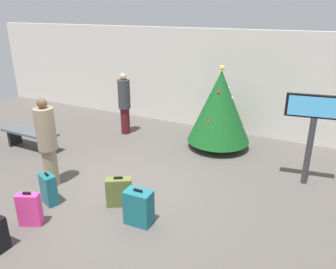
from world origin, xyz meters
name	(u,v)px	position (x,y,z in m)	size (l,w,h in m)	color
ground_plane	(125,190)	(0.00, 0.00, 0.00)	(16.00, 16.00, 0.00)	#514C47
back_wall	(206,80)	(0.00, 4.23, 1.41)	(16.00, 0.20, 2.83)	beige
holiday_tree	(220,107)	(0.89, 2.89, 1.08)	(1.56, 1.56, 2.08)	#4C3319
flight_info_kiosk	(314,121)	(3.07, 1.94, 1.33)	(1.10, 0.26, 1.84)	#333338
waiting_bench	(30,135)	(-3.25, 0.61, 0.36)	(1.58, 0.44, 0.48)	#4C5159
traveller_0	(47,141)	(-1.44, -0.46, 0.94)	(0.52, 0.52, 1.79)	gray
traveller_1	(124,102)	(-1.78, 2.65, 0.90)	(0.47, 0.47, 1.71)	#4C1419
suitcase_0	(139,207)	(0.80, -0.75, 0.30)	(0.46, 0.30, 0.63)	#19606B
suitcase_1	(119,192)	(0.20, -0.46, 0.27)	(0.49, 0.41, 0.57)	#59602D
suitcase_2	(30,209)	(-0.76, -1.60, 0.28)	(0.40, 0.30, 0.60)	#E5388C
suitcase_4	(49,189)	(-0.96, -0.99, 0.29)	(0.38, 0.29, 0.61)	#19606B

